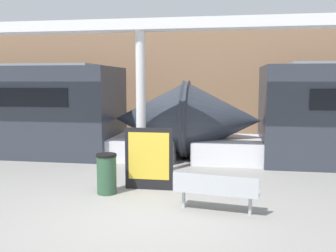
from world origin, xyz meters
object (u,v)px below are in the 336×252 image
(bench_near, at_px, (216,189))
(support_column_near, at_px, (141,105))
(poster_board, at_px, (149,159))
(trash_bin, at_px, (107,174))

(bench_near, height_order, support_column_near, support_column_near)
(bench_near, distance_m, poster_board, 2.15)
(support_column_near, bearing_deg, bench_near, -50.10)
(poster_board, bearing_deg, trash_bin, -151.66)
(trash_bin, bearing_deg, support_column_near, 75.47)
(poster_board, bearing_deg, support_column_near, 111.76)
(trash_bin, bearing_deg, bench_near, -18.73)
(bench_near, relative_size, poster_board, 1.16)
(poster_board, xyz_separation_m, support_column_near, (-0.47, 1.18, 1.20))
(trash_bin, height_order, support_column_near, support_column_near)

